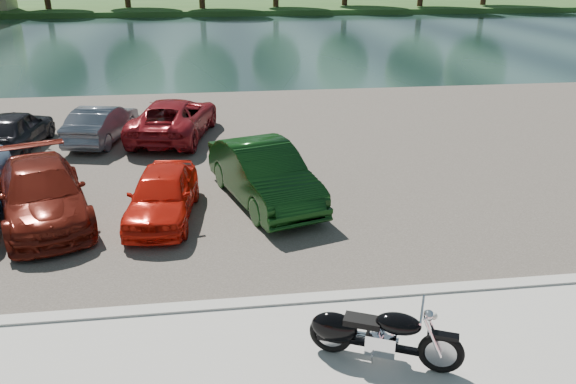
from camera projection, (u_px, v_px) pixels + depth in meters
name	position (u px, v px, depth m)	size (l,w,h in m)	color
ground	(364.00, 376.00, 8.41)	(200.00, 200.00, 0.00)	#595447
kerb	(336.00, 298.00, 10.22)	(60.00, 0.30, 0.14)	#B1AFA7
parking_lot	(279.00, 149.00, 18.49)	(60.00, 18.00, 0.04)	#423C35
river	(237.00, 39.00, 45.09)	(120.00, 40.00, 0.00)	#162928
far_bank	(226.00, 6.00, 74.33)	(120.00, 24.00, 0.60)	#214C1B
motorcycle	(370.00, 333.00, 8.45)	(2.20, 1.17, 1.05)	black
car_3	(42.00, 193.00, 13.18)	(1.87, 4.61, 1.34)	#5F160D
car_4	(162.00, 194.00, 13.29)	(1.44, 3.59, 1.22)	red
car_5	(264.00, 174.00, 14.20)	(1.57, 4.51, 1.49)	black
car_8	(15.00, 130.00, 18.26)	(1.53, 3.80, 1.29)	black
car_9	(102.00, 123.00, 19.09)	(1.31, 3.75, 1.24)	slate
car_10	(174.00, 118.00, 19.47)	(2.26, 4.91, 1.36)	maroon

